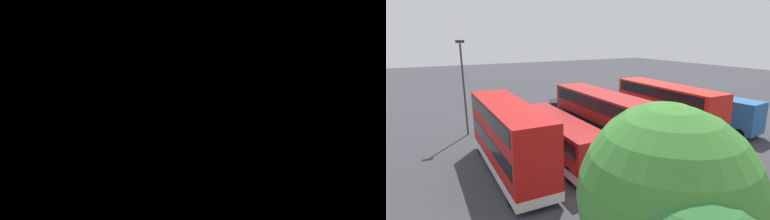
# 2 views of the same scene
# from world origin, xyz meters

# --- Properties ---
(ground_plane) EXTENTS (140.00, 140.00, 0.00)m
(ground_plane) POSITION_xyz_m (0.00, 0.00, 0.00)
(ground_plane) COLOR #38383D
(bus_double_decker_near_end) EXTENTS (2.91, 10.99, 4.55)m
(bus_double_decker_near_end) POSITION_xyz_m (-7.15, 9.22, 2.45)
(bus_double_decker_near_end) COLOR red
(bus_double_decker_near_end) RESTS_ON ground
(bus_single_deck_second) EXTENTS (2.93, 10.86, 2.95)m
(bus_single_deck_second) POSITION_xyz_m (-3.38, 9.35, 1.62)
(bus_single_deck_second) COLOR red
(bus_single_deck_second) RESTS_ON ground
(bus_double_decker_third) EXTENTS (2.63, 10.99, 4.55)m
(bus_double_decker_third) POSITION_xyz_m (-0.12, 9.77, 2.45)
(bus_double_decker_third) COLOR #A51919
(bus_double_decker_third) RESTS_ON ground
(bus_single_deck_fourth) EXTENTS (2.73, 10.94, 2.95)m
(bus_single_deck_fourth) POSITION_xyz_m (3.36, 9.21, 1.62)
(bus_single_deck_fourth) COLOR #A51919
(bus_single_deck_fourth) RESTS_ON ground
(bus_double_decker_fifth) EXTENTS (2.76, 11.15, 4.55)m
(bus_double_decker_fifth) POSITION_xyz_m (7.20, 9.87, 2.45)
(bus_double_decker_fifth) COLOR #B71411
(bus_double_decker_fifth) RESTS_ON ground
(car_hatchback_silver) EXTENTS (3.05, 4.35, 1.43)m
(car_hatchback_silver) POSITION_xyz_m (-2.14, -2.76, 0.70)
(car_hatchback_silver) COLOR black
(car_hatchback_silver) RESTS_ON ground
(lamp_post_tall) EXTENTS (0.70, 0.30, 8.35)m
(lamp_post_tall) POSITION_xyz_m (8.32, 0.47, 4.86)
(lamp_post_tall) COLOR #38383D
(lamp_post_tall) RESTS_ON ground
(waste_bin_yellow) EXTENTS (0.60, 0.60, 0.95)m
(waste_bin_yellow) POSITION_xyz_m (6.59, 0.26, 0.47)
(waste_bin_yellow) COLOR #197F33
(waste_bin_yellow) RESTS_ON ground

